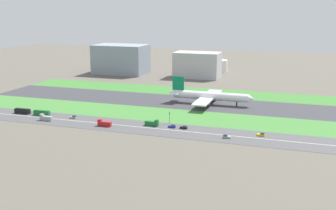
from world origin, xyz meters
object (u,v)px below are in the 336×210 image
(bus_1, at_px, (22,111))
(terminal_building, at_px, (121,59))
(airliner, at_px, (208,96))
(car_0, at_px, (172,126))
(fuel_tank_centre, at_px, (218,66))
(traffic_light, at_px, (169,117))
(truck_2, at_px, (104,124))
(car_3, at_px, (261,135))
(car_1, at_px, (227,137))
(hangar_building, at_px, (197,65))
(fuel_tank_west, at_px, (196,63))
(car_5, at_px, (184,127))
(truck_0, at_px, (152,123))
(truck_1, at_px, (46,118))
(bus_0, at_px, (42,113))
(car_4, at_px, (74,117))

(bus_1, distance_m, terminal_building, 182.81)
(airliner, height_order, car_0, airliner)
(fuel_tank_centre, bearing_deg, traffic_light, -85.75)
(truck_2, bearing_deg, fuel_tank_centre, -94.71)
(car_3, height_order, car_1, same)
(car_1, bearing_deg, car_3, -150.72)
(car_1, bearing_deg, hangar_building, -70.76)
(car_1, bearing_deg, fuel_tank_west, -71.34)
(car_5, relative_size, fuel_tank_west, 0.25)
(truck_0, bearing_deg, terminal_building, 119.84)
(bus_1, bearing_deg, truck_1, -21.51)
(car_0, distance_m, hangar_building, 185.23)
(car_3, distance_m, car_1, 20.44)
(truck_1, relative_size, hangar_building, 0.18)
(terminal_building, bearing_deg, truck_0, -60.16)
(truck_1, bearing_deg, car_1, -180.00)
(car_0, xyz_separation_m, fuel_tank_centre, (-20.74, 227.00, 5.59))
(traffic_light, distance_m, fuel_tank_west, 222.82)
(bus_0, distance_m, traffic_light, 87.44)
(airliner, xyz_separation_m, bus_1, (-112.78, -68.00, -4.41))
(truck_0, bearing_deg, car_0, 0.00)
(car_4, distance_m, fuel_tank_centre, 231.81)
(truck_0, relative_size, car_1, 1.91)
(truck_1, height_order, truck_0, same)
(terminal_building, bearing_deg, car_1, -51.64)
(car_4, bearing_deg, car_5, 0.00)
(bus_0, bearing_deg, car_5, 0.00)
(car_4, relative_size, fuel_tank_west, 0.25)
(fuel_tank_west, relative_size, fuel_tank_centre, 0.82)
(truck_0, height_order, car_1, truck_0)
(terminal_building, xyz_separation_m, fuel_tank_west, (71.94, 45.00, -7.31))
(hangar_building, bearing_deg, car_4, -100.91)
(truck_1, height_order, bus_0, truck_1)
(truck_2, xyz_separation_m, hangar_building, (7.93, 192.00, 11.19))
(bus_0, xyz_separation_m, hangar_building, (59.16, 182.00, 11.05))
(car_1, height_order, hangar_building, hangar_building)
(truck_2, bearing_deg, truck_0, -159.93)
(truck_0, height_order, fuel_tank_west, fuel_tank_west)
(bus_0, bearing_deg, terminal_building, 98.06)
(airliner, height_order, hangar_building, hangar_building)
(bus_0, distance_m, fuel_tank_centre, 237.82)
(car_3, bearing_deg, terminal_building, 133.01)
(truck_0, bearing_deg, car_3, 0.00)
(hangar_building, bearing_deg, fuel_tank_west, 106.12)
(car_0, distance_m, truck_2, 41.48)
(car_0, relative_size, truck_2, 0.52)
(car_5, xyz_separation_m, truck_2, (-47.50, -10.00, 0.75))
(truck_2, bearing_deg, terminal_building, -68.14)
(car_0, xyz_separation_m, truck_2, (-40.25, -10.00, 0.75))
(bus_1, height_order, hangar_building, hangar_building)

